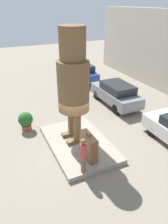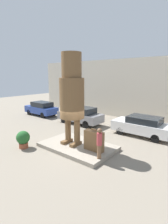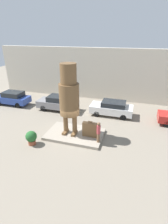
{
  "view_description": "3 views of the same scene",
  "coord_description": "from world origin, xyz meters",
  "px_view_note": "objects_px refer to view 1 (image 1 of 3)",
  "views": [
    {
      "loc": [
        8.81,
        -3.77,
        6.89
      ],
      "look_at": [
        0.59,
        0.04,
        2.26
      ],
      "focal_mm": 35.0,
      "sensor_mm": 36.0,
      "label": 1
    },
    {
      "loc": [
        7.0,
        -8.0,
        4.62
      ],
      "look_at": [
        0.7,
        -0.2,
        2.52
      ],
      "focal_mm": 28.0,
      "sensor_mm": 36.0,
      "label": 2
    },
    {
      "loc": [
        4.44,
        -11.89,
        7.89
      ],
      "look_at": [
        0.71,
        0.29,
        2.15
      ],
      "focal_mm": 28.0,
      "sensor_mm": 36.0,
      "label": 3
    }
  ],
  "objects_px": {
    "tourist": "(83,154)",
    "statue_figure": "(73,79)",
    "parked_car_grey": "(116,93)",
    "giant_suitcase": "(88,146)",
    "parked_car_blue": "(82,72)",
    "planter_pot": "(26,120)"
  },
  "relations": [
    {
      "from": "parked_car_grey",
      "to": "parked_car_blue",
      "type": "bearing_deg",
      "value": 0.68
    },
    {
      "from": "statue_figure",
      "to": "parked_car_grey",
      "type": "distance_m",
      "value": 6.26
    },
    {
      "from": "tourist",
      "to": "parked_car_grey",
      "type": "distance_m",
      "value": 7.82
    },
    {
      "from": "parked_car_grey",
      "to": "statue_figure",
      "type": "bearing_deg",
      "value": 124.85
    },
    {
      "from": "tourist",
      "to": "parked_car_blue",
      "type": "bearing_deg",
      "value": 155.99
    },
    {
      "from": "tourist",
      "to": "parked_car_grey",
      "type": "relative_size",
      "value": 0.38
    },
    {
      "from": "giant_suitcase",
      "to": "parked_car_blue",
      "type": "distance_m",
      "value": 11.79
    },
    {
      "from": "parked_car_grey",
      "to": "tourist",
      "type": "bearing_deg",
      "value": 137.49
    },
    {
      "from": "tourist",
      "to": "statue_figure",
      "type": "bearing_deg",
      "value": 165.69
    },
    {
      "from": "statue_figure",
      "to": "planter_pot",
      "type": "distance_m",
      "value": 4.35
    },
    {
      "from": "parked_car_grey",
      "to": "planter_pot",
      "type": "bearing_deg",
      "value": 97.07
    },
    {
      "from": "giant_suitcase",
      "to": "statue_figure",
      "type": "bearing_deg",
      "value": -179.98
    },
    {
      "from": "parked_car_blue",
      "to": "planter_pot",
      "type": "bearing_deg",
      "value": 135.43
    },
    {
      "from": "statue_figure",
      "to": "planter_pot",
      "type": "bearing_deg",
      "value": -138.65
    },
    {
      "from": "parked_car_blue",
      "to": "parked_car_grey",
      "type": "bearing_deg",
      "value": -179.32
    },
    {
      "from": "statue_figure",
      "to": "tourist",
      "type": "distance_m",
      "value": 3.57
    },
    {
      "from": "giant_suitcase",
      "to": "planter_pot",
      "type": "relative_size",
      "value": 1.2
    },
    {
      "from": "statue_figure",
      "to": "parked_car_grey",
      "type": "relative_size",
      "value": 1.28
    },
    {
      "from": "tourist",
      "to": "planter_pot",
      "type": "height_order",
      "value": "tourist"
    },
    {
      "from": "parked_car_blue",
      "to": "planter_pot",
      "type": "relative_size",
      "value": 3.65
    },
    {
      "from": "parked_car_grey",
      "to": "planter_pot",
      "type": "height_order",
      "value": "parked_car_grey"
    },
    {
      "from": "giant_suitcase",
      "to": "planter_pot",
      "type": "height_order",
      "value": "giant_suitcase"
    }
  ]
}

